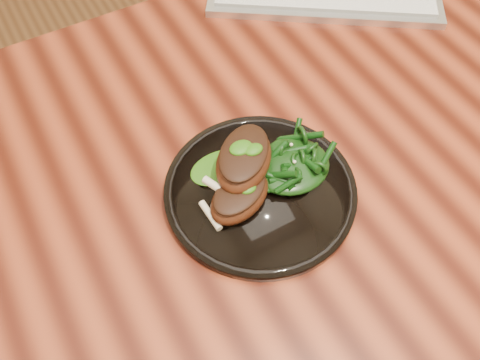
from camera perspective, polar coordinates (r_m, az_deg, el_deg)
name	(u,v)px	position (r m, az deg, el deg)	size (l,w,h in m)	color
desk	(319,153)	(0.89, 8.45, 2.86)	(1.60, 0.80, 0.75)	#390F07
plate	(260,191)	(0.73, 2.17, -1.16)	(0.26, 0.26, 0.02)	black
lamb_chop_front	(239,196)	(0.69, -0.09, -1.71)	(0.11, 0.09, 0.04)	#461D0D
lamb_chop_back	(244,159)	(0.69, 0.38, 2.24)	(0.13, 0.13, 0.05)	#461D0D
herb_smear	(220,167)	(0.74, -2.20, 1.36)	(0.09, 0.06, 0.01)	#184807
greens_heap	(292,163)	(0.72, 5.54, 1.84)	(0.11, 0.10, 0.04)	black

